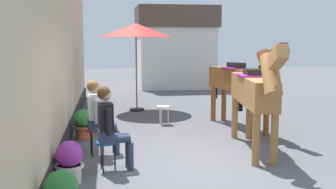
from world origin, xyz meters
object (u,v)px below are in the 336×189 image
Objects in this scene: saddled_horse_far at (241,80)px; flower_planter_farthest at (83,123)px; seated_visitor_near at (110,124)px; saddled_horse_near at (255,91)px; cafe_parasol at (136,31)px; flower_planter_inner_near at (69,161)px; seated_visitor_far at (98,114)px; spare_stool_white at (163,108)px.

flower_planter_farthest is (-3.64, -0.46, -0.82)m from saddled_horse_far.
seated_visitor_near is 0.46× the size of saddled_horse_near.
saddled_horse_near is 5.33m from cafe_parasol.
saddled_horse_near is 3.61m from flower_planter_inner_near.
flower_planter_inner_near is 1.00× the size of flower_planter_farthest.
cafe_parasol is at bearing 76.76° from flower_planter_inner_near.
seated_visitor_far is 5.00m from cafe_parasol.
cafe_parasol is at bearing 77.51° from seated_visitor_far.
seated_visitor_near is 2.17× the size of flower_planter_farthest.
cafe_parasol reaches higher than seated_visitor_far.
cafe_parasol is (1.03, 4.63, 1.59)m from seated_visitor_far.
saddled_horse_near is 2.02m from saddled_horse_far.
saddled_horse_far is 4.62× the size of flower_planter_farthest.
seated_visitor_far is 0.47× the size of saddled_horse_far.
seated_visitor_near and seated_visitor_far have the same top height.
saddled_horse_near reaches higher than flower_planter_inner_near.
spare_stool_white is at bearing 116.00° from saddled_horse_near.
cafe_parasol reaches higher than saddled_horse_far.
flower_planter_farthest is at bearing 105.16° from seated_visitor_far.
spare_stool_white is at bearing -76.07° from cafe_parasol.
cafe_parasol reaches higher than spare_stool_white.
seated_visitor_far is at bearing 102.23° from seated_visitor_near.
seated_visitor_far reaches higher than spare_stool_white.
spare_stool_white is (-1.74, 0.79, -0.76)m from saddled_horse_far.
flower_planter_farthest is 4.13m from cafe_parasol.
flower_planter_farthest is 2.27m from spare_stool_white.
flower_planter_inner_near is at bearing -103.24° from cafe_parasol.
flower_planter_farthest is 0.25× the size of cafe_parasol.
seated_visitor_near is 0.54× the size of cafe_parasol.
spare_stool_white is at bearing 59.00° from seated_visitor_far.
seated_visitor_near is 1.00× the size of seated_visitor_far.
flower_planter_inner_near is (-0.40, -1.45, -0.44)m from seated_visitor_far.
saddled_horse_near reaches higher than flower_planter_farthest.
cafe_parasol is at bearing 111.07° from saddled_horse_near.
saddled_horse_far reaches higher than spare_stool_white.
seated_visitor_far is 1.56m from flower_planter_inner_near.
flower_planter_inner_near is 6.56m from cafe_parasol.
saddled_horse_far is 2.06m from spare_stool_white.
seated_visitor_far is at bearing -121.00° from spare_stool_white.
flower_planter_farthest is (-0.56, 2.24, -0.44)m from seated_visitor_near.
saddled_horse_far is (3.08, 2.70, 0.38)m from seated_visitor_near.
saddled_horse_near reaches higher than seated_visitor_near.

